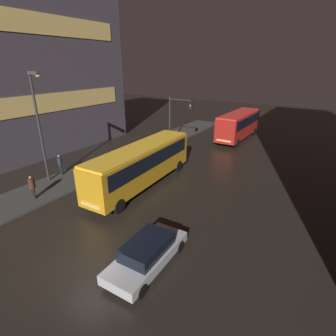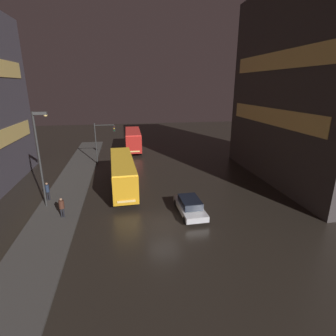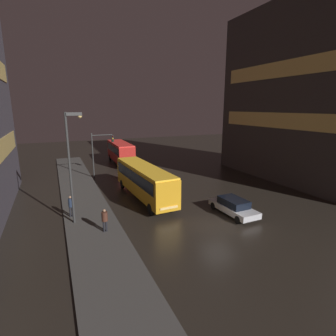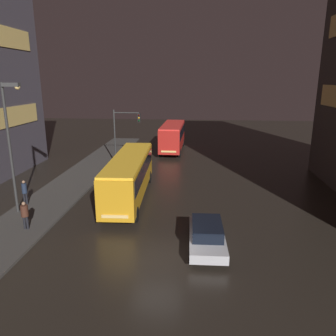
% 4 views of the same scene
% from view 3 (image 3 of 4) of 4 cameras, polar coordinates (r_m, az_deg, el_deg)
% --- Properties ---
extents(ground_plane, '(120.00, 120.00, 0.00)m').
position_cam_3_polar(ground_plane, '(21.31, 10.96, -12.42)').
color(ground_plane, black).
extents(sidewalk_left, '(4.00, 48.00, 0.15)m').
position_cam_3_polar(sidewalk_left, '(27.29, -17.87, -6.85)').
color(sidewalk_left, '#3D3A38').
rests_on(sidewalk_left, ground).
extents(building_right_block, '(10.07, 20.74, 21.09)m').
position_cam_3_polar(building_right_block, '(38.07, 27.92, 13.84)').
color(building_right_block, '#383333').
rests_on(building_right_block, ground).
extents(bus_near, '(2.84, 11.33, 3.34)m').
position_cam_3_polar(bus_near, '(26.50, -5.23, -2.34)').
color(bus_near, orange).
rests_on(bus_near, ground).
extents(bus_far, '(2.67, 9.59, 3.45)m').
position_cam_3_polar(bus_far, '(43.64, -10.32, 3.73)').
color(bus_far, '#AD1E19').
rests_on(bus_far, ground).
extents(car_taxi, '(2.05, 4.82, 1.41)m').
position_cam_3_polar(car_taxi, '(23.59, 14.04, -8.06)').
color(car_taxi, '#B7B7BC').
rests_on(car_taxi, ground).
extents(pedestrian_near, '(0.50, 0.50, 1.82)m').
position_cam_3_polar(pedestrian_near, '(23.35, -20.43, -7.46)').
color(pedestrian_near, black).
rests_on(pedestrian_near, sidewalk_left).
extents(pedestrian_mid, '(0.44, 0.44, 1.75)m').
position_cam_3_polar(pedestrian_mid, '(19.97, -13.63, -10.53)').
color(pedestrian_mid, black).
rests_on(pedestrian_mid, sidewalk_left).
extents(traffic_light_main, '(2.85, 0.35, 5.91)m').
position_cam_3_polar(traffic_light_main, '(34.85, -14.55, 4.26)').
color(traffic_light_main, '#2D2D2D').
rests_on(traffic_light_main, ground).
extents(street_lamp_sidewalk, '(1.25, 0.36, 8.61)m').
position_cam_3_polar(street_lamp_sidewalk, '(20.94, -20.24, 3.10)').
color(street_lamp_sidewalk, '#2D2D2D').
rests_on(street_lamp_sidewalk, sidewalk_left).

